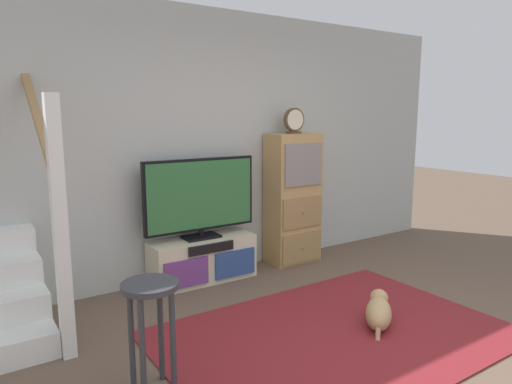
% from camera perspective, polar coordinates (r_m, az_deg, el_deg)
% --- Properties ---
extents(ground_plane, '(20.00, 20.00, 0.00)m').
position_cam_1_polar(ground_plane, '(3.37, 17.16, -20.43)').
color(ground_plane, brown).
extents(back_wall, '(6.40, 0.12, 2.70)m').
position_cam_1_polar(back_wall, '(4.86, -5.11, 5.89)').
color(back_wall, '#B2B7B2').
rests_on(back_wall, ground_plane).
extents(area_rug, '(2.60, 1.80, 0.01)m').
position_cam_1_polar(area_rug, '(3.73, 9.70, -16.97)').
color(area_rug, maroon).
rests_on(area_rug, ground_plane).
extents(media_console, '(1.07, 0.38, 0.44)m').
position_cam_1_polar(media_console, '(4.70, -6.57, -8.32)').
color(media_console, beige).
rests_on(media_console, ground_plane).
extents(television, '(1.17, 0.22, 0.80)m').
position_cam_1_polar(television, '(4.56, -6.86, -0.53)').
color(television, black).
rests_on(television, media_console).
extents(side_cabinet, '(0.58, 0.38, 1.45)m').
position_cam_1_polar(side_cabinet, '(5.19, 4.59, -0.84)').
color(side_cabinet, tan).
rests_on(side_cabinet, ground_plane).
extents(desk_clock, '(0.25, 0.08, 0.28)m').
position_cam_1_polar(desk_clock, '(5.08, 4.72, 8.76)').
color(desk_clock, '#4C3823').
rests_on(desk_clock, side_cabinet).
extents(bar_stool_near, '(0.34, 0.34, 0.69)m').
position_cam_1_polar(bar_stool_near, '(2.88, -12.86, -14.15)').
color(bar_stool_near, '#333338').
rests_on(bar_stool_near, ground_plane).
extents(dog, '(0.46, 0.44, 0.23)m').
position_cam_1_polar(dog, '(3.91, 14.91, -14.06)').
color(dog, tan).
rests_on(dog, ground_plane).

